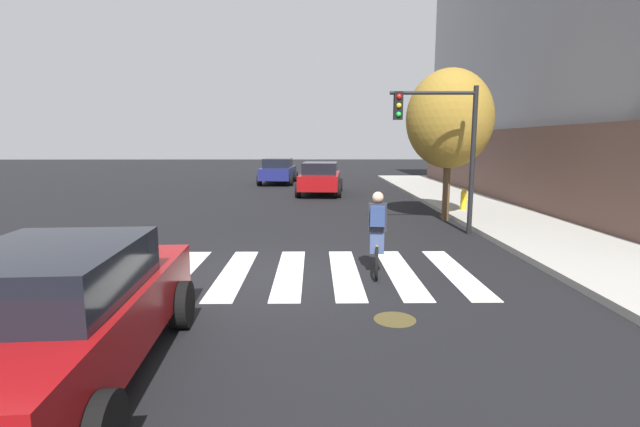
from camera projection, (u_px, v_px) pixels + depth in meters
name	position (u px, v px, depth m)	size (l,w,h in m)	color
ground_plane	(278.00, 273.00, 9.33)	(120.00, 120.00, 0.00)	black
crosswalk_stripes	(290.00, 273.00, 9.33)	(7.37, 3.57, 0.01)	silver
manhole_cover	(395.00, 319.00, 6.89)	(0.64, 0.64, 0.01)	#473D1E
sedan_near	(59.00, 314.00, 4.94)	(2.39, 4.71, 1.59)	maroon
sedan_mid	(320.00, 178.00, 23.21)	(2.49, 4.83, 1.62)	maroon
sedan_far	(278.00, 171.00, 29.05)	(2.38, 4.74, 1.61)	navy
cyclist	(377.00, 233.00, 9.13)	(0.39, 1.70, 1.69)	black
traffic_light_near	(445.00, 135.00, 12.80)	(2.47, 0.28, 4.20)	black
fire_hydrant	(464.00, 200.00, 16.91)	(0.33, 0.22, 0.78)	gold
street_tree_near	(449.00, 119.00, 15.00)	(2.83, 2.83, 5.03)	#4C3823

